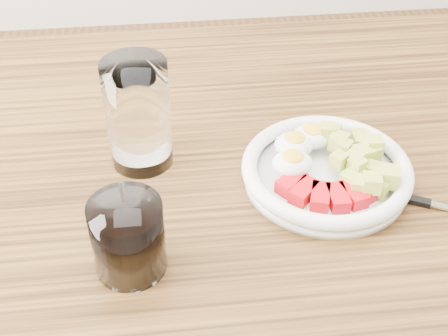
# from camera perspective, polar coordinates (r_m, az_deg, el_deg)

# --- Properties ---
(dining_table) EXTENTS (1.50, 0.90, 0.77)m
(dining_table) POSITION_cam_1_polar(r_m,az_deg,el_deg) (0.87, 0.73, -6.98)
(dining_table) COLOR brown
(dining_table) RESTS_ON ground
(bowl) EXTENTS (0.22, 0.22, 0.05)m
(bowl) POSITION_cam_1_polar(r_m,az_deg,el_deg) (0.81, 9.42, -0.06)
(bowl) COLOR white
(bowl) RESTS_ON dining_table
(fork) EXTENTS (0.16, 0.08, 0.01)m
(fork) POSITION_cam_1_polar(r_m,az_deg,el_deg) (0.82, 17.18, -2.88)
(fork) COLOR black
(fork) RESTS_ON dining_table
(water_glass) EXTENTS (0.08, 0.08, 0.15)m
(water_glass) POSITION_cam_1_polar(r_m,az_deg,el_deg) (0.81, -7.86, 4.89)
(water_glass) COLOR white
(water_glass) RESTS_ON dining_table
(coffee_glass) EXTENTS (0.08, 0.08, 0.09)m
(coffee_glass) POSITION_cam_1_polar(r_m,az_deg,el_deg) (0.69, -8.76, -6.32)
(coffee_glass) COLOR white
(coffee_glass) RESTS_ON dining_table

